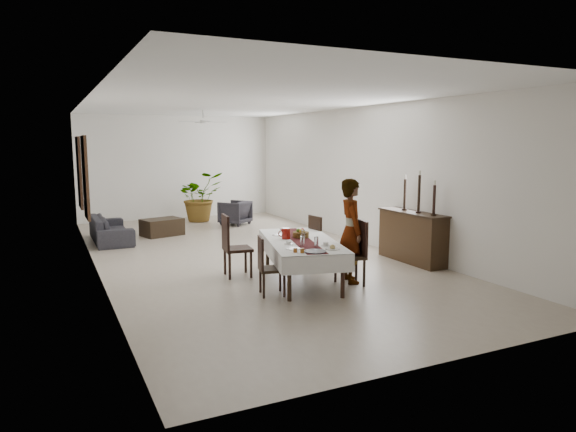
{
  "coord_description": "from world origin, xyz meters",
  "views": [
    {
      "loc": [
        -3.79,
        -10.04,
        2.37
      ],
      "look_at": [
        0.17,
        -1.74,
        1.05
      ],
      "focal_mm": 32.0,
      "sensor_mm": 36.0,
      "label": 1
    }
  ],
  "objects_px": {
    "woman": "(351,231)",
    "dining_table_top": "(301,242)",
    "sofa": "(111,229)",
    "red_pitcher": "(286,233)",
    "sideboard_body": "(412,238)"
  },
  "relations": [
    {
      "from": "woman",
      "to": "dining_table_top",
      "type": "bearing_deg",
      "value": 77.32
    },
    {
      "from": "sofa",
      "to": "red_pitcher",
      "type": "bearing_deg",
      "value": -155.22
    },
    {
      "from": "red_pitcher",
      "to": "sofa",
      "type": "xyz_separation_m",
      "value": [
        -2.33,
        4.97,
        -0.51
      ]
    },
    {
      "from": "sideboard_body",
      "to": "sofa",
      "type": "xyz_separation_m",
      "value": [
        -5.19,
        4.82,
        -0.18
      ]
    },
    {
      "from": "red_pitcher",
      "to": "woman",
      "type": "height_order",
      "value": "woman"
    },
    {
      "from": "dining_table_top",
      "to": "red_pitcher",
      "type": "xyz_separation_m",
      "value": [
        -0.19,
        0.2,
        0.13
      ]
    },
    {
      "from": "red_pitcher",
      "to": "sideboard_body",
      "type": "distance_m",
      "value": 2.88
    },
    {
      "from": "dining_table_top",
      "to": "sofa",
      "type": "height_order",
      "value": "dining_table_top"
    },
    {
      "from": "dining_table_top",
      "to": "sideboard_body",
      "type": "relative_size",
      "value": 1.4
    },
    {
      "from": "woman",
      "to": "sideboard_body",
      "type": "relative_size",
      "value": 1.09
    },
    {
      "from": "dining_table_top",
      "to": "woman",
      "type": "relative_size",
      "value": 1.28
    },
    {
      "from": "woman",
      "to": "sideboard_body",
      "type": "height_order",
      "value": "woman"
    },
    {
      "from": "red_pitcher",
      "to": "woman",
      "type": "relative_size",
      "value": 0.11
    },
    {
      "from": "woman",
      "to": "sofa",
      "type": "height_order",
      "value": "woman"
    },
    {
      "from": "red_pitcher",
      "to": "sideboard_body",
      "type": "xyz_separation_m",
      "value": [
        2.86,
        0.15,
        -0.33
      ]
    }
  ]
}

